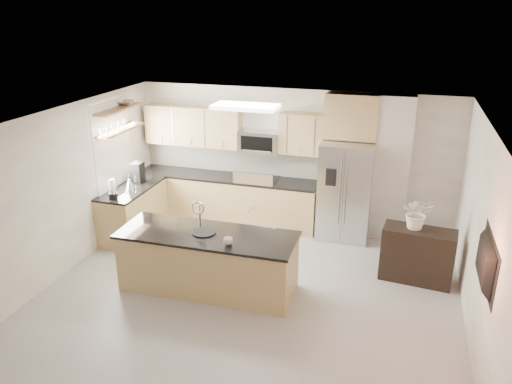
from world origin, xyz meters
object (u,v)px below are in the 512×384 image
(credenza, at_px, (417,255))
(blender, at_px, (113,190))
(microwave, at_px, (259,141))
(platter, at_px, (204,232))
(refrigerator, at_px, (345,191))
(flower_vase, at_px, (418,205))
(kettle, at_px, (130,184))
(bowl, at_px, (126,102))
(coffee_maker, at_px, (137,173))
(cup, at_px, (228,241))
(television, at_px, (481,262))
(island, at_px, (208,261))
(range, at_px, (257,202))

(credenza, xyz_separation_m, blender, (-5.02, -0.34, 0.64))
(microwave, xyz_separation_m, platter, (-0.09, -2.57, -0.71))
(refrigerator, bearing_deg, flower_vase, -45.34)
(blender, relative_size, kettle, 1.34)
(microwave, distance_m, bowl, 2.51)
(refrigerator, distance_m, coffee_maker, 3.83)
(cup, bearing_deg, platter, 152.17)
(kettle, bearing_deg, television, -19.35)
(credenza, height_order, platter, platter)
(coffee_maker, bearing_deg, credenza, -6.12)
(flower_vase, bearing_deg, television, -70.94)
(coffee_maker, xyz_separation_m, bowl, (-0.15, 0.08, 1.29))
(island, distance_m, flower_vase, 3.23)
(flower_vase, bearing_deg, microwave, 154.06)
(island, xyz_separation_m, bowl, (-2.21, 1.77, 1.93))
(microwave, xyz_separation_m, island, (-0.04, -2.58, -1.17))
(blender, distance_m, flower_vase, 4.96)
(platter, relative_size, flower_vase, 0.47)
(microwave, height_order, blender, microwave)
(television, bearing_deg, refrigerator, 31.04)
(range, distance_m, refrigerator, 1.71)
(refrigerator, height_order, credenza, refrigerator)
(credenza, height_order, bowl, bowl)
(television, bearing_deg, island, 79.32)
(refrigerator, relative_size, island, 0.68)
(range, xyz_separation_m, island, (-0.04, -2.45, -0.02))
(refrigerator, height_order, cup, refrigerator)
(platter, distance_m, blender, 2.15)
(refrigerator, bearing_deg, kettle, -162.94)
(credenza, xyz_separation_m, platter, (-3.03, -1.14, 0.49))
(credenza, bearing_deg, flower_vase, 161.63)
(kettle, bearing_deg, range, 30.17)
(refrigerator, xyz_separation_m, cup, (-1.28, -2.64, 0.07))
(credenza, relative_size, bowl, 2.78)
(refrigerator, bearing_deg, credenza, -44.44)
(flower_vase, height_order, television, television)
(refrigerator, xyz_separation_m, bowl, (-3.91, -0.64, 1.49))
(platter, bearing_deg, cup, -27.83)
(refrigerator, bearing_deg, microwave, 174.14)
(microwave, height_order, kettle, microwave)
(blender, relative_size, bowl, 0.89)
(island, bearing_deg, kettle, 146.75)
(kettle, height_order, flower_vase, flower_vase)
(blender, xyz_separation_m, kettle, (0.05, 0.47, -0.04))
(island, height_order, credenza, island)
(refrigerator, xyz_separation_m, television, (1.85, -3.07, 0.46))
(platter, xyz_separation_m, kettle, (-1.94, 1.27, 0.12))
(island, height_order, coffee_maker, island)
(bowl, bearing_deg, television, -22.92)
(coffee_maker, bearing_deg, kettle, -80.36)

